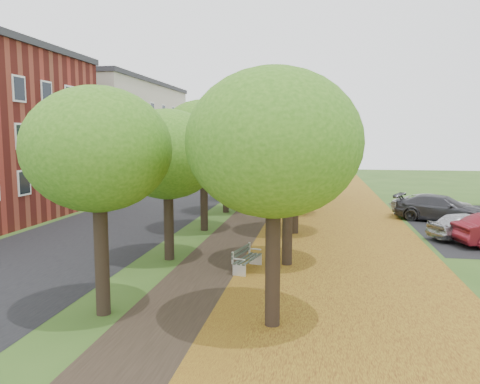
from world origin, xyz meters
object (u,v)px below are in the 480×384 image
at_px(car_silver, 468,226).
at_px(bench, 246,259).
at_px(car_white, 434,205).
at_px(car_grey, 442,208).

bearing_deg(car_silver, bench, 100.50).
height_order(bench, car_white, car_white).
bearing_deg(bench, car_grey, -26.18).
distance_m(car_silver, car_white, 6.85).
relative_size(car_silver, car_grey, 0.75).
bearing_deg(car_silver, car_white, -24.48).
relative_size(bench, car_grey, 0.35).
bearing_deg(car_grey, bench, 164.16).
distance_m(bench, car_white, 16.92).
xyz_separation_m(bench, car_silver, (9.86, 6.90, 0.24)).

